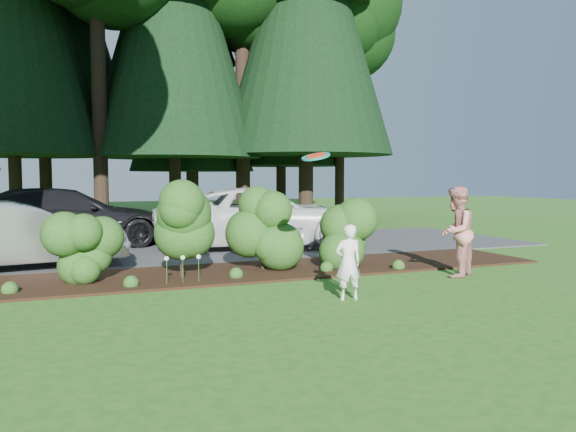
{
  "coord_description": "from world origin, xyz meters",
  "views": [
    {
      "loc": [
        -2.36,
        -7.95,
        2.02
      ],
      "look_at": [
        1.52,
        1.66,
        1.3
      ],
      "focal_mm": 35.0,
      "sensor_mm": 36.0,
      "label": 1
    }
  ],
  "objects_px": {
    "car_white_suv": "(262,217)",
    "car_dark_suv": "(65,218)",
    "car_silver_wagon": "(18,235)",
    "adult": "(456,232)",
    "frisbee": "(316,156)",
    "child": "(348,262)"
  },
  "relations": [
    {
      "from": "car_white_suv",
      "to": "car_dark_suv",
      "type": "height_order",
      "value": "same"
    },
    {
      "from": "car_silver_wagon",
      "to": "car_white_suv",
      "type": "xyz_separation_m",
      "value": [
        6.17,
        1.67,
        0.11
      ]
    },
    {
      "from": "adult",
      "to": "frisbee",
      "type": "distance_m",
      "value": 4.2
    },
    {
      "from": "adult",
      "to": "frisbee",
      "type": "height_order",
      "value": "frisbee"
    },
    {
      "from": "car_silver_wagon",
      "to": "frisbee",
      "type": "relative_size",
      "value": 9.78
    },
    {
      "from": "adult",
      "to": "frisbee",
      "type": "relative_size",
      "value": 4.03
    },
    {
      "from": "car_silver_wagon",
      "to": "car_dark_suv",
      "type": "xyz_separation_m",
      "value": [
        0.97,
        3.62,
        0.11
      ]
    },
    {
      "from": "adult",
      "to": "car_silver_wagon",
      "type": "bearing_deg",
      "value": -60.0
    },
    {
      "from": "car_silver_wagon",
      "to": "adult",
      "type": "distance_m",
      "value": 9.28
    },
    {
      "from": "car_silver_wagon",
      "to": "adult",
      "type": "xyz_separation_m",
      "value": [
        8.29,
        -4.15,
        0.15
      ]
    },
    {
      "from": "car_white_suv",
      "to": "car_dark_suv",
      "type": "relative_size",
      "value": 1.04
    },
    {
      "from": "car_white_suv",
      "to": "child",
      "type": "distance_m",
      "value": 7.0
    },
    {
      "from": "frisbee",
      "to": "child",
      "type": "bearing_deg",
      "value": 14.81
    },
    {
      "from": "car_dark_suv",
      "to": "child",
      "type": "height_order",
      "value": "car_dark_suv"
    },
    {
      "from": "car_silver_wagon",
      "to": "car_white_suv",
      "type": "relative_size",
      "value": 0.73
    },
    {
      "from": "adult",
      "to": "car_dark_suv",
      "type": "bearing_deg",
      "value": -80.12
    },
    {
      "from": "car_silver_wagon",
      "to": "car_dark_suv",
      "type": "distance_m",
      "value": 3.75
    },
    {
      "from": "frisbee",
      "to": "car_silver_wagon",
      "type": "bearing_deg",
      "value": 129.97
    },
    {
      "from": "car_dark_suv",
      "to": "adult",
      "type": "height_order",
      "value": "adult"
    },
    {
      "from": "car_white_suv",
      "to": "frisbee",
      "type": "xyz_separation_m",
      "value": [
        -1.61,
        -7.11,
        1.47
      ]
    },
    {
      "from": "car_white_suv",
      "to": "frisbee",
      "type": "relative_size",
      "value": 13.31
    },
    {
      "from": "car_dark_suv",
      "to": "frisbee",
      "type": "xyz_separation_m",
      "value": [
        3.59,
        -9.06,
        1.47
      ]
    }
  ]
}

